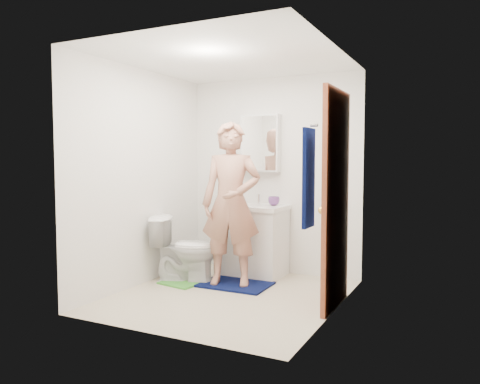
% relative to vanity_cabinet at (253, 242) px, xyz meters
% --- Properties ---
extents(floor, '(2.20, 2.40, 0.02)m').
position_rel_vanity_cabinet_xyz_m(floor, '(0.15, -0.91, -0.41)').
color(floor, beige).
rests_on(floor, ground).
extents(ceiling, '(2.20, 2.40, 0.02)m').
position_rel_vanity_cabinet_xyz_m(ceiling, '(0.15, -0.91, 2.01)').
color(ceiling, white).
rests_on(ceiling, ground).
extents(wall_back, '(2.20, 0.02, 2.40)m').
position_rel_vanity_cabinet_xyz_m(wall_back, '(0.15, 0.30, 0.80)').
color(wall_back, white).
rests_on(wall_back, ground).
extents(wall_front, '(2.20, 0.02, 2.40)m').
position_rel_vanity_cabinet_xyz_m(wall_front, '(0.15, -2.12, 0.80)').
color(wall_front, white).
rests_on(wall_front, ground).
extents(wall_left, '(0.02, 2.40, 2.40)m').
position_rel_vanity_cabinet_xyz_m(wall_left, '(-0.96, -0.91, 0.80)').
color(wall_left, white).
rests_on(wall_left, ground).
extents(wall_right, '(0.02, 2.40, 2.40)m').
position_rel_vanity_cabinet_xyz_m(wall_right, '(1.26, -0.91, 0.80)').
color(wall_right, white).
rests_on(wall_right, ground).
extents(vanity_cabinet, '(0.75, 0.55, 0.80)m').
position_rel_vanity_cabinet_xyz_m(vanity_cabinet, '(0.00, 0.00, 0.00)').
color(vanity_cabinet, white).
rests_on(vanity_cabinet, floor).
extents(countertop, '(0.79, 0.59, 0.05)m').
position_rel_vanity_cabinet_xyz_m(countertop, '(0.00, 0.00, 0.43)').
color(countertop, white).
rests_on(countertop, vanity_cabinet).
extents(sink_basin, '(0.40, 0.40, 0.03)m').
position_rel_vanity_cabinet_xyz_m(sink_basin, '(0.00, 0.00, 0.44)').
color(sink_basin, white).
rests_on(sink_basin, countertop).
extents(faucet, '(0.03, 0.03, 0.12)m').
position_rel_vanity_cabinet_xyz_m(faucet, '(0.00, 0.18, 0.51)').
color(faucet, silver).
rests_on(faucet, countertop).
extents(medicine_cabinet, '(0.50, 0.12, 0.70)m').
position_rel_vanity_cabinet_xyz_m(medicine_cabinet, '(0.00, 0.22, 1.20)').
color(medicine_cabinet, white).
rests_on(medicine_cabinet, wall_back).
extents(mirror_panel, '(0.46, 0.01, 0.66)m').
position_rel_vanity_cabinet_xyz_m(mirror_panel, '(0.00, 0.16, 1.20)').
color(mirror_panel, white).
rests_on(mirror_panel, wall_back).
extents(door, '(0.05, 0.80, 2.05)m').
position_rel_vanity_cabinet_xyz_m(door, '(1.22, -0.76, 0.62)').
color(door, '#A44E2D').
rests_on(door, ground).
extents(door_knob, '(0.07, 0.07, 0.07)m').
position_rel_vanity_cabinet_xyz_m(door_knob, '(1.18, -1.08, 0.55)').
color(door_knob, gold).
rests_on(door_knob, door).
extents(towel, '(0.03, 0.24, 0.80)m').
position_rel_vanity_cabinet_xyz_m(towel, '(1.18, -1.48, 0.85)').
color(towel, '#060F3E').
rests_on(towel, wall_right).
extents(towel_hook, '(0.06, 0.02, 0.02)m').
position_rel_vanity_cabinet_xyz_m(towel_hook, '(1.22, -1.48, 1.27)').
color(towel_hook, silver).
rests_on(towel_hook, wall_right).
extents(toilet, '(0.84, 0.64, 0.76)m').
position_rel_vanity_cabinet_xyz_m(toilet, '(-0.57, -0.61, -0.02)').
color(toilet, white).
rests_on(toilet, floor).
extents(bath_mat, '(0.76, 0.55, 0.02)m').
position_rel_vanity_cabinet_xyz_m(bath_mat, '(0.03, -0.53, -0.39)').
color(bath_mat, '#060F3E').
rests_on(bath_mat, floor).
extents(green_rug, '(0.49, 0.44, 0.02)m').
position_rel_vanity_cabinet_xyz_m(green_rug, '(-0.55, -0.73, -0.39)').
color(green_rug, green).
rests_on(green_rug, floor).
extents(soap_dispenser, '(0.11, 0.11, 0.19)m').
position_rel_vanity_cabinet_xyz_m(soap_dispenser, '(-0.24, -0.04, 0.55)').
color(soap_dispenser, '#B36B53').
rests_on(soap_dispenser, countertop).
extents(toothbrush_cup, '(0.15, 0.15, 0.11)m').
position_rel_vanity_cabinet_xyz_m(toothbrush_cup, '(0.24, 0.08, 0.50)').
color(toothbrush_cup, '#6B3D87').
rests_on(toothbrush_cup, countertop).
extents(man, '(0.75, 0.59, 1.79)m').
position_rel_vanity_cabinet_xyz_m(man, '(-0.00, -0.56, 0.52)').
color(man, tan).
rests_on(man, bath_mat).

